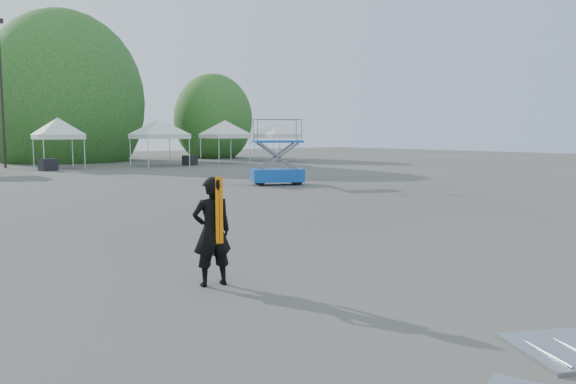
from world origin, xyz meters
TOP-DOWN VIEW (x-y plane):
  - ground at (0.00, 0.00)m, footprint 120.00×120.00m
  - light_pole_east at (3.00, 32.00)m, footprint 0.60×0.25m
  - tree_mid_e at (9.00, 39.00)m, footprint 5.12×5.12m
  - tree_far_e at (22.00, 37.00)m, footprint 3.84×3.84m
  - tent_f at (5.55, 28.66)m, footprint 3.83×3.83m
  - tent_g at (12.16, 27.70)m, footprint 4.63×4.63m
  - tent_h at (18.07, 28.50)m, footprint 4.24×4.24m
  - tent_extra_8 at (22.70, 27.94)m, footprint 3.98×3.98m
  - man at (-0.84, -1.98)m, footprint 0.68×0.51m
  - scissor_lift at (10.06, 10.93)m, footprint 2.55×1.98m
  - crate_mid at (4.46, 27.19)m, footprint 1.09×0.92m
  - crate_east at (14.33, 27.31)m, footprint 1.09×0.95m

SIDE VIEW (x-z plane):
  - ground at x=0.00m, z-range 0.00..0.00m
  - crate_east at x=14.33m, z-range 0.00..0.71m
  - crate_mid at x=4.46m, z-range 0.00..0.75m
  - man at x=-0.84m, z-range 0.00..1.68m
  - scissor_lift at x=10.06m, z-range 0.01..2.96m
  - tent_f at x=5.55m, z-range 1.12..5.00m
  - tent_extra_8 at x=22.70m, z-range 1.12..5.00m
  - tent_h at x=18.07m, z-range 1.12..5.00m
  - tent_g at x=12.16m, z-range 1.12..5.00m
  - tree_far_e at x=22.00m, z-range 0.70..6.55m
  - tree_mid_e at x=9.00m, z-range 0.94..8.74m
  - light_pole_east at x=3.00m, z-range 0.62..10.42m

